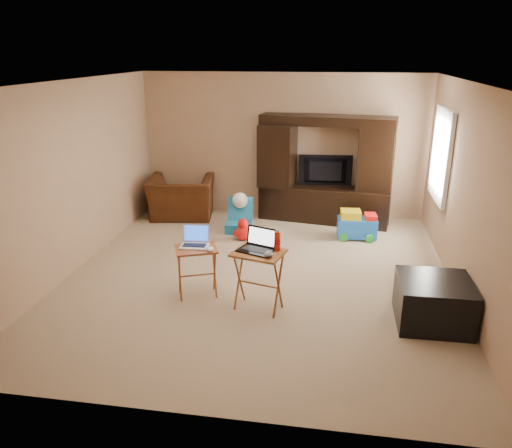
% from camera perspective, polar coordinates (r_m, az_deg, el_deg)
% --- Properties ---
extents(floor, '(5.50, 5.50, 0.00)m').
position_cam_1_polar(floor, '(6.71, 0.27, -5.90)').
color(floor, tan).
rests_on(floor, ground).
extents(ceiling, '(5.50, 5.50, 0.00)m').
position_cam_1_polar(ceiling, '(6.08, 0.31, 15.93)').
color(ceiling, silver).
rests_on(ceiling, ground).
extents(wall_back, '(5.00, 0.00, 5.00)m').
position_cam_1_polar(wall_back, '(8.94, 3.05, 8.94)').
color(wall_back, tan).
rests_on(wall_back, ground).
extents(wall_front, '(5.00, 0.00, 5.00)m').
position_cam_1_polar(wall_front, '(3.74, -6.27, -6.28)').
color(wall_front, tan).
rests_on(wall_front, ground).
extents(wall_left, '(0.00, 5.50, 5.50)m').
position_cam_1_polar(wall_left, '(7.10, -20.16, 5.03)').
color(wall_left, tan).
rests_on(wall_left, ground).
extents(wall_right, '(0.00, 5.50, 5.50)m').
position_cam_1_polar(wall_right, '(6.40, 23.02, 3.20)').
color(wall_right, tan).
rests_on(wall_right, ground).
extents(window_pane, '(0.00, 1.20, 1.20)m').
position_cam_1_polar(window_pane, '(7.84, 20.53, 7.38)').
color(window_pane, white).
rests_on(window_pane, ground).
extents(window_frame, '(0.06, 1.14, 1.34)m').
position_cam_1_polar(window_frame, '(7.84, 20.39, 7.39)').
color(window_frame, white).
rests_on(window_frame, ground).
extents(entertainment_center, '(2.29, 0.90, 1.83)m').
position_cam_1_polar(entertainment_center, '(8.66, 7.94, 6.17)').
color(entertainment_center, black).
rests_on(entertainment_center, floor).
extents(television, '(0.93, 0.19, 0.53)m').
position_cam_1_polar(television, '(8.71, 7.94, 5.99)').
color(television, black).
rests_on(television, entertainment_center).
extents(recliner, '(1.25, 1.14, 0.72)m').
position_cam_1_polar(recliner, '(9.01, -8.52, 3.02)').
color(recliner, '#411F0E').
rests_on(recliner, floor).
extents(child_rocker, '(0.44, 0.49, 0.56)m').
position_cam_1_polar(child_rocker, '(8.21, -1.99, 1.00)').
color(child_rocker, '#186085').
rests_on(child_rocker, floor).
extents(plush_toy, '(0.32, 0.27, 0.36)m').
position_cam_1_polar(plush_toy, '(7.87, -1.49, -0.60)').
color(plush_toy, red).
rests_on(plush_toy, floor).
extents(push_toy, '(0.66, 0.49, 0.47)m').
position_cam_1_polar(push_toy, '(8.08, 11.48, -0.02)').
color(push_toy, blue).
rests_on(push_toy, floor).
extents(ottoman, '(0.78, 0.78, 0.50)m').
position_cam_1_polar(ottoman, '(5.85, 19.63, -8.39)').
color(ottoman, black).
rests_on(ottoman, floor).
extents(tray_table_left, '(0.59, 0.54, 0.63)m').
position_cam_1_polar(tray_table_left, '(6.10, -6.74, -5.46)').
color(tray_table_left, '#AB5629').
rests_on(tray_table_left, floor).
extents(tray_table_right, '(0.64, 0.57, 0.72)m').
position_cam_1_polar(tray_table_right, '(5.74, 0.29, -6.50)').
color(tray_table_right, brown).
rests_on(tray_table_right, floor).
extents(laptop_left, '(0.35, 0.30, 0.24)m').
position_cam_1_polar(laptop_left, '(5.97, -7.10, -1.53)').
color(laptop_left, silver).
rests_on(laptop_left, tray_table_left).
extents(laptop_right, '(0.46, 0.42, 0.24)m').
position_cam_1_polar(laptop_right, '(5.58, -0.08, -1.96)').
color(laptop_right, black).
rests_on(laptop_right, tray_table_right).
extents(mouse_left, '(0.12, 0.15, 0.05)m').
position_cam_1_polar(mouse_left, '(5.86, -5.26, -2.86)').
color(mouse_left, white).
rests_on(mouse_left, tray_table_left).
extents(mouse_right, '(0.12, 0.16, 0.06)m').
position_cam_1_polar(mouse_right, '(5.46, 1.45, -3.47)').
color(mouse_right, '#444549').
rests_on(mouse_right, tray_table_right).
extents(water_bottle, '(0.07, 0.07, 0.22)m').
position_cam_1_polar(water_bottle, '(5.61, 2.44, -1.98)').
color(water_bottle, red).
rests_on(water_bottle, tray_table_right).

